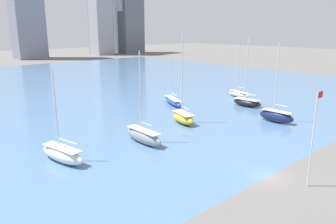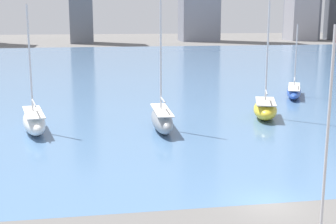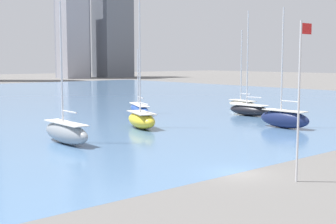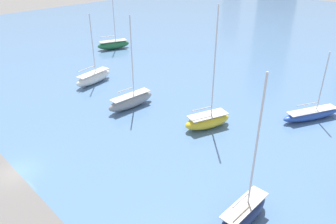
{
  "view_description": "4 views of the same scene",
  "coord_description": "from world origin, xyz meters",
  "views": [
    {
      "loc": [
        -31.74,
        -18.0,
        16.64
      ],
      "look_at": [
        -1.96,
        14.99,
        5.22
      ],
      "focal_mm": 35.0,
      "sensor_mm": 36.0,
      "label": 1
    },
    {
      "loc": [
        -10.08,
        -24.67,
        10.98
      ],
      "look_at": [
        -3.04,
        18.07,
        1.94
      ],
      "focal_mm": 50.0,
      "sensor_mm": 36.0,
      "label": 2
    },
    {
      "loc": [
        -24.82,
        -21.66,
        7.97
      ],
      "look_at": [
        2.84,
        10.99,
        3.26
      ],
      "focal_mm": 50.0,
      "sensor_mm": 36.0,
      "label": 3
    },
    {
      "loc": [
        31.82,
        -8.22,
        22.25
      ],
      "look_at": [
        4.13,
        18.92,
        1.99
      ],
      "focal_mm": 35.0,
      "sensor_mm": 36.0,
      "label": 4
    }
  ],
  "objects": [
    {
      "name": "sailboat_blue",
      "position": [
        17.03,
        34.44,
        0.8
      ],
      "size": [
        5.57,
        9.31,
        9.69
      ],
      "rotation": [
        0.0,
        0.0,
        -0.43
      ],
      "color": "#284CA8",
      "rests_on": "harbor_water"
    },
    {
      "name": "sailboat_gray",
      "position": [
        -3.55,
        18.69,
        1.14
      ],
      "size": [
        2.0,
        7.96,
        13.58
      ],
      "rotation": [
        0.0,
        0.0,
        -0.02
      ],
      "color": "gray",
      "rests_on": "harbor_water"
    },
    {
      "name": "sailboat_yellow",
      "position": [
        8.27,
        22.27,
        1.1
      ],
      "size": [
        4.43,
        7.06,
        15.96
      ],
      "rotation": [
        0.0,
        0.0,
        -0.32
      ],
      "color": "yellow",
      "rests_on": "harbor_water"
    },
    {
      "name": "sailboat_navy",
      "position": [
        21.28,
        11.39,
        1.19
      ],
      "size": [
        2.08,
        6.67,
        14.15
      ],
      "rotation": [
        0.0,
        0.0,
        0.02
      ],
      "color": "#19234C",
      "rests_on": "harbor_water"
    },
    {
      "name": "flag_pole",
      "position": [
        1.3,
        -4.07,
        5.74
      ],
      "size": [
        1.24,
        0.14,
        10.53
      ],
      "color": "silver",
      "rests_on": "ground_plane"
    },
    {
      "name": "ground_plane",
      "position": [
        0.0,
        0.0,
        0.0
      ],
      "size": [
        500.0,
        500.0,
        0.0
      ],
      "primitive_type": "plane",
      "color": "#605E5B"
    },
    {
      "name": "sailboat_cream",
      "position": [
        34.68,
        29.39,
        0.86
      ],
      "size": [
        3.07,
        6.75,
        12.97
      ],
      "rotation": [
        0.0,
        0.0,
        -0.16
      ],
      "color": "beige",
      "rests_on": "harbor_water"
    },
    {
      "name": "sailboat_black",
      "position": [
        27.93,
        22.27,
        0.95
      ],
      "size": [
        3.07,
        6.87,
        15.09
      ],
      "rotation": [
        0.0,
        0.0,
        0.08
      ],
      "color": "black",
      "rests_on": "harbor_water"
    }
  ]
}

